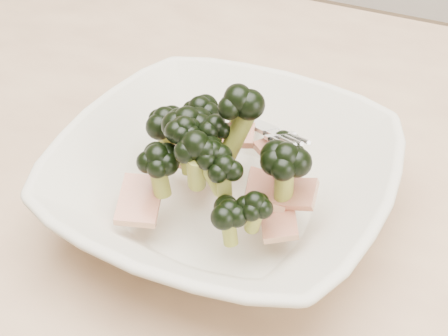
# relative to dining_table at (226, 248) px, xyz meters

# --- Properties ---
(dining_table) EXTENTS (1.20, 0.80, 0.75)m
(dining_table) POSITION_rel_dining_table_xyz_m (0.00, 0.00, 0.00)
(dining_table) COLOR tan
(dining_table) RESTS_ON ground
(broccoli_dish) EXTENTS (0.29, 0.29, 0.14)m
(broccoli_dish) POSITION_rel_dining_table_xyz_m (0.02, -0.04, 0.14)
(broccoli_dish) COLOR beige
(broccoli_dish) RESTS_ON dining_table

